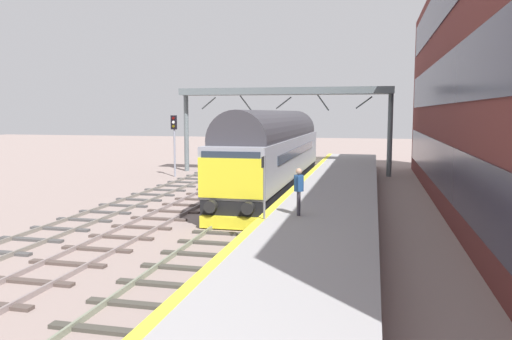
{
  "coord_description": "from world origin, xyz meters",
  "views": [
    {
      "loc": [
        5.39,
        -22.35,
        4.56
      ],
      "look_at": [
        0.2,
        0.0,
        1.97
      ],
      "focal_mm": 35.66,
      "sensor_mm": 36.0,
      "label": 1
    }
  ],
  "objects": [
    {
      "name": "station_platform",
      "position": [
        3.6,
        0.0,
        0.5
      ],
      "size": [
        4.0,
        44.0,
        1.01
      ],
      "color": "#979596",
      "rests_on": "ground"
    },
    {
      "name": "diesel_locomotive",
      "position": [
        0.0,
        5.3,
        2.48
      ],
      "size": [
        2.74,
        18.06,
        4.68
      ],
      "color": "black",
      "rests_on": "ground"
    },
    {
      "name": "waiting_passenger",
      "position": [
        2.89,
        -5.02,
        1.99
      ],
      "size": [
        0.39,
        0.51,
        1.64
      ],
      "rotation": [
        0.0,
        0.0,
        1.72
      ],
      "color": "#36343E",
      "rests_on": "station_platform"
    },
    {
      "name": "track_main",
      "position": [
        0.0,
        0.0,
        0.06
      ],
      "size": [
        2.5,
        60.0,
        0.15
      ],
      "color": "gray",
      "rests_on": "ground"
    },
    {
      "name": "track_adjacent_far_west",
      "position": [
        -6.48,
        -0.0,
        0.06
      ],
      "size": [
        2.5,
        60.0,
        0.15
      ],
      "color": "slate",
      "rests_on": "ground"
    },
    {
      "name": "track_adjacent_west",
      "position": [
        -3.49,
        0.0,
        0.06
      ],
      "size": [
        2.5,
        60.0,
        0.15
      ],
      "color": "gray",
      "rests_on": "ground"
    },
    {
      "name": "station_building",
      "position": [
        10.96,
        2.0,
        5.83
      ],
      "size": [
        5.15,
        37.74,
        11.66
      ],
      "color": "#5F2926",
      "rests_on": "ground"
    },
    {
      "name": "ground_plane",
      "position": [
        0.0,
        0.0,
        0.0
      ],
      "size": [
        140.0,
        140.0,
        0.0
      ],
      "primitive_type": "plane",
      "color": "gray",
      "rests_on": "ground"
    },
    {
      "name": "overhead_footbridge",
      "position": [
        -1.19,
        15.07,
        5.85
      ],
      "size": [
        15.78,
        2.0,
        6.38
      ],
      "color": "slate",
      "rests_on": "ground"
    },
    {
      "name": "platform_number_sign",
      "position": [
        1.87,
        -6.0,
        2.4
      ],
      "size": [
        0.1,
        0.44,
        2.11
      ],
      "color": "slate",
      "rests_on": "station_platform"
    },
    {
      "name": "signal_post_near",
      "position": [
        -8.43,
        11.48,
        2.81
      ],
      "size": [
        0.44,
        0.22,
        4.37
      ],
      "color": "gray",
      "rests_on": "ground"
    }
  ]
}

